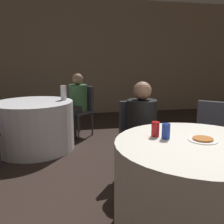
{
  "coord_description": "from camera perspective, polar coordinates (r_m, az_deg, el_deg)",
  "views": [
    {
      "loc": [
        -1.0,
        -1.64,
        1.36
      ],
      "look_at": [
        -0.52,
        0.78,
        0.84
      ],
      "focal_mm": 40.0,
      "sensor_mm": 36.0,
      "label": 1
    }
  ],
  "objects": [
    {
      "name": "chair_near_northeast",
      "position": [
        3.04,
        21.93,
        -4.6
      ],
      "size": [
        0.56,
        0.56,
        0.89
      ],
      "rotation": [
        0.0,
        0.0,
        -3.84
      ],
      "color": "#383842",
      "rests_on": "ground_plane"
    },
    {
      "name": "pizza_plate_near",
      "position": [
        2.08,
        20.04,
        -5.89
      ],
      "size": [
        0.23,
        0.23,
        0.02
      ],
      "color": "white",
      "rests_on": "table_near"
    },
    {
      "name": "wall_back",
      "position": [
        6.43,
        -2.43,
        12.21
      ],
      "size": [
        16.0,
        0.06,
        2.8
      ],
      "color": "gray",
      "rests_on": "ground_plane"
    },
    {
      "name": "person_black_shirt",
      "position": [
        2.75,
        7.4,
        -4.81
      ],
      "size": [
        0.36,
        0.5,
        1.13
      ],
      "rotation": [
        0.0,
        0.0,
        -3.0
      ],
      "color": "#33384C",
      "rests_on": "ground_plane"
    },
    {
      "name": "bottle_far",
      "position": [
        3.98,
        -11.02,
        4.34
      ],
      "size": [
        0.09,
        0.09,
        0.22
      ],
      "color": "white",
      "rests_on": "table_far"
    },
    {
      "name": "soda_can_blue",
      "position": [
        2.03,
        12.23,
        -4.31
      ],
      "size": [
        0.07,
        0.07,
        0.12
      ],
      "color": "#1E38A5",
      "rests_on": "table_near"
    },
    {
      "name": "chair_far_northeast",
      "position": [
        4.57,
        -6.84,
        1.46
      ],
      "size": [
        0.56,
        0.56,
        0.89
      ],
      "rotation": [
        0.0,
        0.0,
        -4.04
      ],
      "color": "#383842",
      "rests_on": "ground_plane"
    },
    {
      "name": "table_near",
      "position": [
        2.15,
        18.06,
        -16.12
      ],
      "size": [
        1.24,
        1.24,
        0.74
      ],
      "color": "white",
      "rests_on": "ground_plane"
    },
    {
      "name": "soda_can_red",
      "position": [
        2.07,
        9.88,
        -3.87
      ],
      "size": [
        0.07,
        0.07,
        0.12
      ],
      "color": "red",
      "rests_on": "table_near"
    },
    {
      "name": "chair_near_north",
      "position": [
        2.91,
        5.92,
        -4.54
      ],
      "size": [
        0.45,
        0.45,
        0.89
      ],
      "rotation": [
        0.0,
        0.0,
        -3.0
      ],
      "color": "#383842",
      "rests_on": "ground_plane"
    },
    {
      "name": "table_far",
      "position": [
        4.01,
        -17.28,
        -2.97
      ],
      "size": [
        1.18,
        1.18,
        0.74
      ],
      "color": "silver",
      "rests_on": "ground_plane"
    },
    {
      "name": "person_green_jacket",
      "position": [
        4.45,
        -8.42,
        1.51
      ],
      "size": [
        0.47,
        0.45,
        1.12
      ],
      "rotation": [
        0.0,
        0.0,
        -4.04
      ],
      "color": "#282828",
      "rests_on": "ground_plane"
    }
  ]
}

